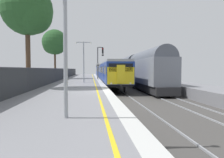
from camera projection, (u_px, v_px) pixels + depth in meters
name	position (u px, v px, depth m)	size (l,w,h in m)	color
ground	(136.00, 98.00, 16.32)	(17.40, 110.00, 1.21)	gray
commuter_train_at_platform	(106.00, 71.00, 39.89)	(2.83, 39.35, 3.81)	navy
freight_train_adjacent_track	(128.00, 69.00, 38.82)	(2.60, 40.56, 4.90)	#232326
signal_gantry	(99.00, 59.00, 35.45)	(1.10, 0.24, 5.38)	#47474C
speed_limit_sign	(98.00, 69.00, 31.32)	(0.59, 0.08, 2.54)	#59595B
platform_lamp_near	(65.00, 22.00, 7.03)	(2.00, 0.20, 5.45)	#93999E
platform_lamp_mid	(84.00, 58.00, 25.92)	(2.00, 0.20, 5.05)	#93999E
platform_back_fence	(28.00, 79.00, 15.43)	(0.07, 99.00, 1.77)	#282B2D
background_tree_left	(29.00, 12.00, 18.00)	(4.36, 4.35, 8.94)	#473323
background_tree_centre	(54.00, 43.00, 36.69)	(4.36, 4.36, 8.55)	#473323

